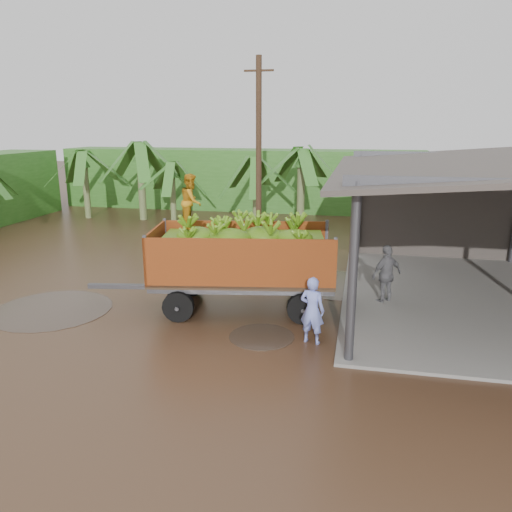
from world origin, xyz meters
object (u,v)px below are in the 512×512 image
Objects in this scene: man_blue at (312,310)px; utility_pole at (259,154)px; banana_trailer at (242,258)px; man_grey at (386,275)px.

utility_pole is at bearing -57.04° from man_blue.
man_blue is at bearing -70.81° from utility_pole.
banana_trailer is at bearing -27.36° from man_blue.
man_grey is (1.83, 3.14, 0.06)m from man_blue.
banana_trailer is at bearing -81.79° from utility_pole.
utility_pole is (-5.08, 6.20, 3.03)m from man_grey.
man_grey is at bearing -106.43° from man_blue.
banana_trailer is 4.26× the size of man_blue.
man_blue is at bearing -50.62° from banana_trailer.
banana_trailer is 3.99× the size of man_grey.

